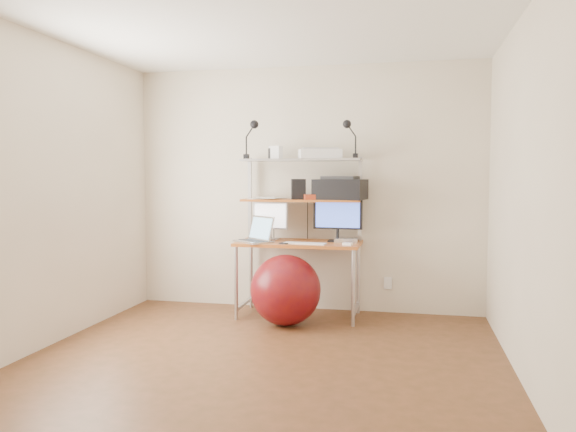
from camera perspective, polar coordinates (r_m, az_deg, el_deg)
name	(u,v)px	position (r m, az deg, el deg)	size (l,w,h in m)	color
room	(260,194)	(4.05, -2.85, 2.25)	(3.60, 3.60, 3.60)	brown
computer_desk	(300,219)	(5.53, 1.24, -0.33)	(1.20, 0.60, 1.57)	#C16225
wall_outlet	(388,283)	(5.79, 10.11, -6.74)	(0.08, 0.01, 0.12)	white
monitor_silver	(270,218)	(5.66, -1.80, -0.24)	(0.36, 0.14, 0.41)	#BCBDC2
monitor_black	(338,217)	(5.50, 5.07, -0.09)	(0.48, 0.14, 0.48)	black
laptop	(257,236)	(5.47, -3.16, -2.09)	(0.46, 0.45, 0.31)	silver
keyboard	(305,243)	(5.31, 1.72, -2.79)	(0.40, 0.12, 0.01)	white
mouse	(348,244)	(5.23, 6.08, -2.84)	(0.09, 0.05, 0.02)	white
mac_mini	(346,240)	(5.48, 5.94, -2.43)	(0.22, 0.22, 0.04)	silver
phone	(286,243)	(5.34, -0.21, -2.75)	(0.08, 0.14, 0.01)	black
printer	(340,188)	(5.53, 5.33, 2.80)	(0.53, 0.41, 0.23)	black
nas_cube	(298,189)	(5.56, 1.05, 2.75)	(0.14, 0.14, 0.20)	black
red_box	(313,197)	(5.50, 2.59, 1.94)	(0.18, 0.12, 0.05)	#B13A1C
scanner	(320,154)	(5.54, 3.24, 6.36)	(0.46, 0.37, 0.11)	white
box_white	(276,153)	(5.63, -1.25, 6.47)	(0.11, 0.09, 0.13)	white
box_grey	(274,154)	(5.66, -1.48, 6.34)	(0.11, 0.11, 0.11)	#2C2C2E
clip_lamp_left	(253,131)	(5.60, -3.62, 8.64)	(0.15, 0.08, 0.38)	black
clip_lamp_right	(349,130)	(5.44, 6.19, 8.66)	(0.15, 0.08, 0.37)	black
exercise_ball	(286,290)	(5.23, -0.25, -7.53)	(0.65, 0.65, 0.65)	maroon
paper_stack	(265,198)	(5.67, -2.38, 1.85)	(0.39, 0.36, 0.02)	white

